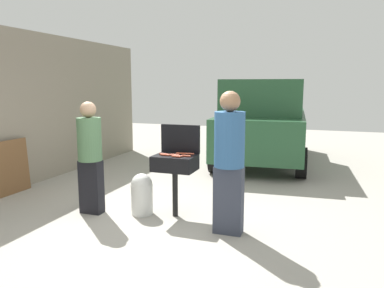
# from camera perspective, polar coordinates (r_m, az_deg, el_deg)

# --- Properties ---
(ground_plane) EXTENTS (24.00, 24.00, 0.00)m
(ground_plane) POSITION_cam_1_polar(r_m,az_deg,el_deg) (5.46, -4.97, -11.47)
(ground_plane) COLOR #9E998E
(house_wall_side) EXTENTS (0.24, 8.00, 2.91)m
(house_wall_side) POSITION_cam_1_polar(r_m,az_deg,el_deg) (7.82, -24.17, 4.91)
(house_wall_side) COLOR gray
(house_wall_side) RESTS_ON ground
(bbq_grill) EXTENTS (0.60, 0.44, 0.90)m
(bbq_grill) POSITION_cam_1_polar(r_m,az_deg,el_deg) (5.41, -2.61, -3.21)
(bbq_grill) COLOR black
(bbq_grill) RESTS_ON ground
(grill_lid_open) EXTENTS (0.60, 0.05, 0.42)m
(grill_lid_open) POSITION_cam_1_polar(r_m,az_deg,el_deg) (5.55, -1.77, 0.79)
(grill_lid_open) COLOR black
(grill_lid_open) RESTS_ON bbq_grill
(hot_dog_0) EXTENTS (0.13, 0.03, 0.03)m
(hot_dog_0) POSITION_cam_1_polar(r_m,az_deg,el_deg) (5.36, -2.57, -1.64)
(hot_dog_0) COLOR #B74C33
(hot_dog_0) RESTS_ON bbq_grill
(hot_dog_1) EXTENTS (0.13, 0.03, 0.03)m
(hot_dog_1) POSITION_cam_1_polar(r_m,az_deg,el_deg) (5.34, -3.14, -1.68)
(hot_dog_1) COLOR #B74C33
(hot_dog_1) RESTS_ON bbq_grill
(hot_dog_2) EXTENTS (0.13, 0.04, 0.03)m
(hot_dog_2) POSITION_cam_1_polar(r_m,az_deg,el_deg) (5.43, -0.40, -1.49)
(hot_dog_2) COLOR #B74C33
(hot_dog_2) RESTS_ON bbq_grill
(hot_dog_3) EXTENTS (0.13, 0.03, 0.03)m
(hot_dog_3) POSITION_cam_1_polar(r_m,az_deg,el_deg) (5.23, -2.44, -1.91)
(hot_dog_3) COLOR #AD4228
(hot_dog_3) RESTS_ON bbq_grill
(hot_dog_4) EXTENTS (0.13, 0.04, 0.03)m
(hot_dog_4) POSITION_cam_1_polar(r_m,az_deg,el_deg) (5.26, -2.11, -1.84)
(hot_dog_4) COLOR #AD4228
(hot_dog_4) RESTS_ON bbq_grill
(hot_dog_5) EXTENTS (0.13, 0.03, 0.03)m
(hot_dog_5) POSITION_cam_1_polar(r_m,az_deg,el_deg) (5.26, -0.90, -1.83)
(hot_dog_5) COLOR #AD4228
(hot_dog_5) RESTS_ON bbq_grill
(hot_dog_6) EXTENTS (0.13, 0.04, 0.03)m
(hot_dog_6) POSITION_cam_1_polar(r_m,az_deg,el_deg) (5.42, -4.34, -1.53)
(hot_dog_6) COLOR #AD4228
(hot_dog_6) RESTS_ON bbq_grill
(hot_dog_7) EXTENTS (0.13, 0.03, 0.03)m
(hot_dog_7) POSITION_cam_1_polar(r_m,az_deg,el_deg) (5.46, -1.72, -1.44)
(hot_dog_7) COLOR #AD4228
(hot_dog_7) RESTS_ON bbq_grill
(hot_dog_8) EXTENTS (0.13, 0.04, 0.03)m
(hot_dog_8) POSITION_cam_1_polar(r_m,az_deg,el_deg) (5.36, -4.15, -1.66)
(hot_dog_8) COLOR #AD4228
(hot_dog_8) RESTS_ON bbq_grill
(propane_tank) EXTENTS (0.32, 0.32, 0.62)m
(propane_tank) POSITION_cam_1_polar(r_m,az_deg,el_deg) (5.64, -7.62, -7.41)
(propane_tank) COLOR silver
(propane_tank) RESTS_ON ground
(person_left) EXTENTS (0.35, 0.35, 1.67)m
(person_left) POSITION_cam_1_polar(r_m,az_deg,el_deg) (5.72, -15.24, -1.41)
(person_left) COLOR black
(person_left) RESTS_ON ground
(person_right) EXTENTS (0.38, 0.38, 1.83)m
(person_right) POSITION_cam_1_polar(r_m,az_deg,el_deg) (4.76, 5.67, -2.09)
(person_right) COLOR #333847
(person_right) RESTS_ON ground
(parked_minivan) EXTENTS (2.28, 4.52, 2.02)m
(parked_minivan) POSITION_cam_1_polar(r_m,az_deg,el_deg) (9.42, 10.89, 3.48)
(parked_minivan) COLOR #234C2D
(parked_minivan) RESTS_ON ground
(leaning_board) EXTENTS (0.08, 0.90, 0.95)m
(leaning_board) POSITION_cam_1_polar(r_m,az_deg,el_deg) (7.27, -26.11, -3.28)
(leaning_board) COLOR brown
(leaning_board) RESTS_ON ground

